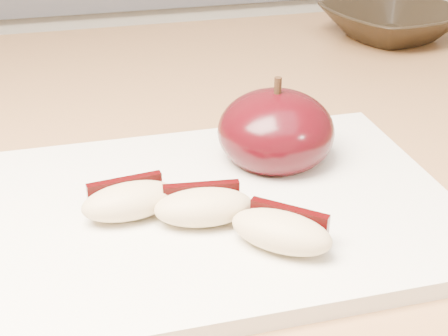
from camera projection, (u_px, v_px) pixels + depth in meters
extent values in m
cube|color=silver|center=(133.00, 181.00, 1.35)|extent=(2.40, 0.60, 0.90)
cube|color=#996642|center=(200.00, 147.00, 0.55)|extent=(1.64, 0.64, 0.04)
cube|color=silver|center=(224.00, 209.00, 0.41)|extent=(0.30, 0.22, 0.01)
ellipsoid|color=black|center=(276.00, 131.00, 0.45)|extent=(0.10, 0.10, 0.06)
cylinder|color=black|center=(278.00, 86.00, 0.44)|extent=(0.01, 0.01, 0.01)
ellipsoid|color=tan|center=(130.00, 201.00, 0.39)|extent=(0.06, 0.04, 0.02)
cube|color=black|center=(125.00, 192.00, 0.40)|extent=(0.05, 0.01, 0.02)
ellipsoid|color=tan|center=(204.00, 207.00, 0.38)|extent=(0.06, 0.04, 0.02)
cube|color=black|center=(201.00, 197.00, 0.39)|extent=(0.05, 0.01, 0.02)
ellipsoid|color=tan|center=(281.00, 232.00, 0.36)|extent=(0.07, 0.06, 0.02)
cube|color=black|center=(289.00, 222.00, 0.37)|extent=(0.04, 0.04, 0.02)
imported|color=black|center=(391.00, 22.00, 0.75)|extent=(0.19, 0.19, 0.04)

